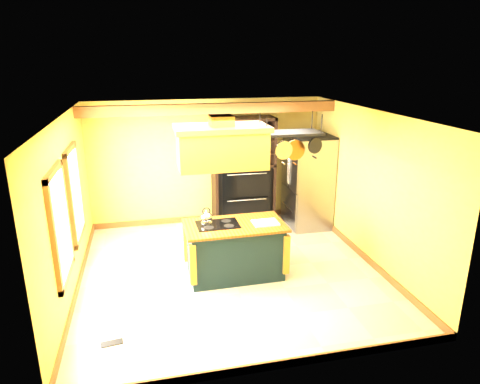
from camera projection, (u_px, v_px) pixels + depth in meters
name	position (u px, v px, depth m)	size (l,w,h in m)	color
floor	(230.00, 271.00, 7.38)	(5.00, 5.00, 0.00)	beige
ceiling	(229.00, 114.00, 6.56)	(5.00, 5.00, 0.00)	white
wall_back	(207.00, 162.00, 9.30)	(5.00, 0.02, 2.70)	#DDBC51
wall_front	(275.00, 268.00, 4.65)	(5.00, 0.02, 2.70)	#DDBC51
wall_left	(68.00, 209.00, 6.45)	(0.02, 5.00, 2.70)	#DDBC51
wall_right	(369.00, 188.00, 7.50)	(0.02, 5.00, 2.70)	#DDBC51
ceiling_beam	(212.00, 109.00, 8.18)	(5.00, 0.15, 0.20)	brown
window_near	(61.00, 225.00, 5.70)	(0.06, 1.06, 1.56)	brown
window_far	(75.00, 194.00, 7.00)	(0.06, 1.06, 1.56)	brown
kitchen_island	(235.00, 249.00, 7.14)	(1.66, 0.94, 1.11)	#13262C
range_hood	(222.00, 145.00, 6.56)	(1.43, 0.81, 0.80)	#B0732C
pot_rack	(290.00, 139.00, 6.77)	(1.04, 0.49, 0.77)	black
refrigerator	(307.00, 183.00, 9.17)	(0.85, 1.00, 1.96)	gray
hutch	(243.00, 183.00, 9.35)	(1.32, 0.60, 2.34)	black
floor_register	(112.00, 343.00, 5.53)	(0.28, 0.12, 0.01)	black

